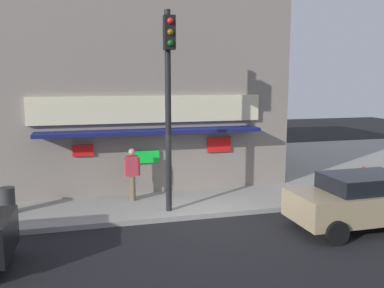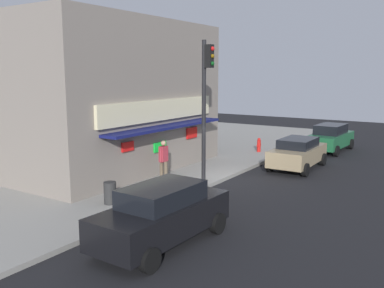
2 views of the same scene
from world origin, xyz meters
name	(u,v)px [view 1 (image 1 of 2)]	position (x,y,z in m)	size (l,w,h in m)	color
ground_plane	(203,219)	(0.00, 0.00, 0.00)	(55.88, 55.88, 0.00)	black
sidewalk	(164,173)	(0.00, 6.05, 0.08)	(37.26, 12.10, 0.16)	gray
corner_building	(133,90)	(-1.14, 7.32, 3.68)	(10.59, 9.97, 7.04)	gray
traffic_light	(169,86)	(-0.93, 0.51, 3.95)	(0.32, 0.58, 5.98)	black
fire_hydrant	(363,177)	(6.59, 1.36, 0.56)	(0.47, 0.23, 0.84)	red
trash_can	(7,200)	(-5.67, 1.61, 0.56)	(0.45, 0.45, 0.80)	#2D2D2D
pedestrian	(132,172)	(-1.86, 2.08, 1.10)	(0.53, 0.39, 1.74)	brown
parked_car_tan	(364,200)	(4.14, -1.85, 0.81)	(4.18, 2.02, 1.55)	#9E8966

